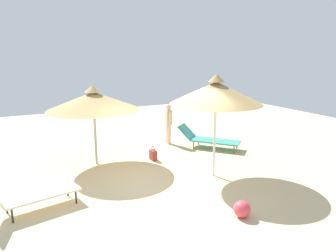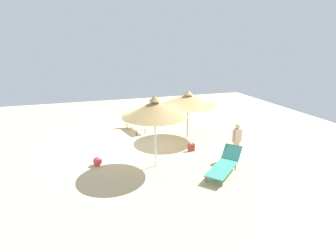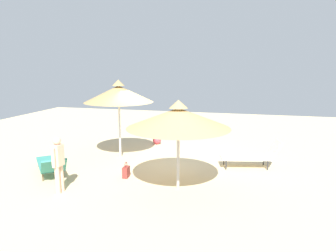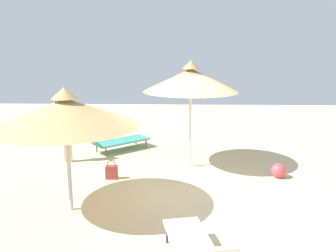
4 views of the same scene
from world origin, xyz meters
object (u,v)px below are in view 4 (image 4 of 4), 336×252
at_px(handbag, 112,172).
at_px(parasol_umbrella_far_right, 191,80).
at_px(parasol_umbrella_near_right, 65,112).
at_px(lounge_chair_far_left, 197,249).
at_px(lounge_chair_near_left, 113,141).
at_px(beach_ball, 278,171).
at_px(person_standing_edge, 66,133).

bearing_deg(handbag, parasol_umbrella_far_right, -152.69).
bearing_deg(parasol_umbrella_near_right, lounge_chair_far_left, 139.92).
bearing_deg(parasol_umbrella_near_right, handbag, -105.87).
distance_m(parasol_umbrella_far_right, lounge_chair_far_left, 5.16).
bearing_deg(lounge_chair_far_left, lounge_chair_near_left, -69.29).
relative_size(parasol_umbrella_near_right, lounge_chair_far_left, 1.39).
bearing_deg(parasol_umbrella_far_right, handbag, 27.31).
height_order(lounge_chair_near_left, handbag, lounge_chair_near_left).
relative_size(parasol_umbrella_far_right, beach_ball, 7.92).
bearing_deg(person_standing_edge, handbag, 139.22).
xyz_separation_m(lounge_chair_near_left, beach_ball, (-4.53, 2.11, -0.17)).
height_order(parasol_umbrella_far_right, handbag, parasol_umbrella_far_right).
height_order(lounge_chair_near_left, person_standing_edge, person_standing_edge).
relative_size(parasol_umbrella_far_right, handbag, 5.87).
xyz_separation_m(parasol_umbrella_near_right, lounge_chair_far_left, (-2.42, 2.04, -1.58)).
height_order(lounge_chair_far_left, lounge_chair_near_left, lounge_chair_far_left).
bearing_deg(lounge_chair_near_left, person_standing_edge, 42.93).
relative_size(lounge_chair_far_left, person_standing_edge, 1.31).
relative_size(parasol_umbrella_far_right, lounge_chair_near_left, 1.34).
height_order(person_standing_edge, handbag, person_standing_edge).
bearing_deg(parasol_umbrella_near_right, beach_ball, -157.11).
bearing_deg(beach_ball, parasol_umbrella_near_right, 22.89).
xyz_separation_m(parasol_umbrella_far_right, lounge_chair_near_left, (2.33, -1.33, -2.01)).
relative_size(parasol_umbrella_near_right, lounge_chair_near_left, 1.30).
distance_m(parasol_umbrella_near_right, lounge_chair_far_left, 3.54).
relative_size(lounge_chair_far_left, beach_ball, 5.52).
height_order(lounge_chair_far_left, person_standing_edge, person_standing_edge).
relative_size(person_standing_edge, handbag, 3.13).
bearing_deg(handbag, person_standing_edge, -40.78).
bearing_deg(lounge_chair_far_left, parasol_umbrella_near_right, -40.08).
xyz_separation_m(parasol_umbrella_near_right, beach_ball, (-4.65, -1.96, -1.81)).
bearing_deg(handbag, lounge_chair_far_left, 117.13).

